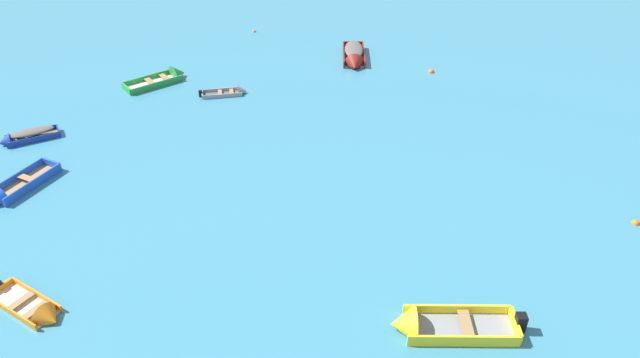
{
  "coord_description": "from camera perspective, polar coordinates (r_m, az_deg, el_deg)",
  "views": [
    {
      "loc": [
        4.27,
        2.39,
        15.85
      ],
      "look_at": [
        0.0,
        24.88,
        0.15
      ],
      "focal_mm": 33.0,
      "sensor_mm": 36.0,
      "label": 1
    }
  ],
  "objects": [
    {
      "name": "mooring_buoy_between_boats_left",
      "position": [
        28.72,
        28.26,
        -3.81
      ],
      "size": [
        0.34,
        0.34,
        0.34
      ],
      "primitive_type": "sphere",
      "color": "orange",
      "rests_on": "ground_plane"
    },
    {
      "name": "mooring_buoy_outer_edge",
      "position": [
        39.45,
        10.71,
        10.15
      ],
      "size": [
        0.42,
        0.42,
        0.42
      ],
      "primitive_type": "sphere",
      "color": "orange",
      "rests_on": "ground_plane"
    },
    {
      "name": "rowboat_orange_near_left",
      "position": [
        23.61,
        -25.6,
        -11.59
      ],
      "size": [
        3.41,
        2.12,
        1.0
      ],
      "color": "beige",
      "rests_on": "ground_plane"
    },
    {
      "name": "rowboat_deep_blue_outer_right",
      "position": [
        34.58,
        -26.85,
        3.68
      ],
      "size": [
        2.87,
        2.53,
        0.84
      ],
      "color": "#99754C",
      "rests_on": "ground_plane"
    },
    {
      "name": "rowboat_yellow_foreground_center",
      "position": [
        21.23,
        10.64,
        -13.77
      ],
      "size": [
        4.71,
        2.15,
        1.33
      ],
      "color": "gray",
      "rests_on": "ground_plane"
    },
    {
      "name": "mooring_buoy_between_boats_right",
      "position": [
        45.82,
        -6.41,
        14.0
      ],
      "size": [
        0.29,
        0.29,
        0.29
      ],
      "primitive_type": "sphere",
      "color": "orange",
      "rests_on": "ground_plane"
    },
    {
      "name": "rowboat_green_far_left",
      "position": [
        38.83,
        -14.48,
        9.53
      ],
      "size": [
        3.53,
        3.79,
        1.23
      ],
      "color": "beige",
      "rests_on": "ground_plane"
    },
    {
      "name": "rowboat_maroon_far_back",
      "position": [
        40.25,
        3.32,
        11.76
      ],
      "size": [
        2.04,
        4.29,
        1.31
      ],
      "color": "gray",
      "rests_on": "ground_plane"
    },
    {
      "name": "rowboat_grey_cluster_inner",
      "position": [
        36.23,
        -8.41,
        8.33
      ],
      "size": [
        2.85,
        1.73,
        0.78
      ],
      "color": "#4C4C51",
      "rests_on": "ground_plane"
    },
    {
      "name": "rowboat_blue_far_right",
      "position": [
        30.33,
        -27.96,
        -1.14
      ],
      "size": [
        2.09,
        3.95,
        1.1
      ],
      "color": "#99754C",
      "rests_on": "ground_plane"
    }
  ]
}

